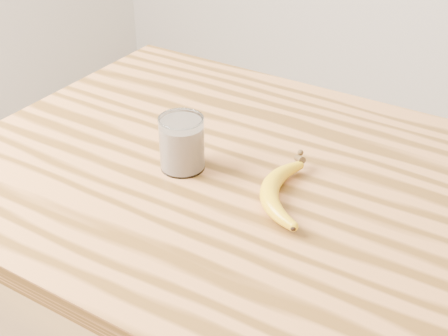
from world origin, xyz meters
The scene contains 3 objects.
table centered at (0.00, 0.00, 0.77)m, with size 1.20×0.80×0.90m.
smoothie_glass centered at (-0.18, -0.04, 0.95)m, with size 0.08×0.08×0.10m.
banana centered at (0.00, -0.05, 0.92)m, with size 0.10×0.26×0.03m, color gold, non-canonical shape.
Camera 1 is at (0.39, -0.81, 1.51)m, focal length 50.00 mm.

